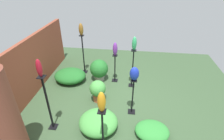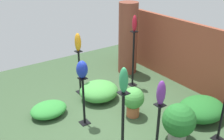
{
  "view_description": "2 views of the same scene",
  "coord_description": "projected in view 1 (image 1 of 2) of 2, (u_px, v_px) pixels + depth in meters",
  "views": [
    {
      "loc": [
        -3.89,
        -0.46,
        3.5
      ],
      "look_at": [
        0.28,
        0.06,
        1.03
      ],
      "focal_mm": 28.0,
      "sensor_mm": 36.0,
      "label": 1
    },
    {
      "loc": [
        3.93,
        -2.75,
        3.35
      ],
      "look_at": [
        -0.02,
        0.03,
        1.17
      ],
      "focal_mm": 42.0,
      "sensor_mm": 36.0,
      "label": 2
    }
  ],
  "objects": [
    {
      "name": "pedestal_cobalt",
      "position": [
        132.0,
        98.0,
        4.66
      ],
      "size": [
        0.2,
        0.2,
        1.08
      ],
      "color": "black",
      "rests_on": "ground"
    },
    {
      "name": "brick_pillar",
      "position": [
        4.0,
        119.0,
        3.28
      ],
      "size": [
        0.55,
        0.55,
        2.1
      ],
      "primitive_type": "cylinder",
      "color": "brown",
      "rests_on": "ground"
    },
    {
      "name": "art_vase_jade",
      "position": [
        134.0,
        44.0,
        5.23
      ],
      "size": [
        0.15,
        0.14,
        0.44
      ],
      "primitive_type": "ellipsoid",
      "color": "#2D9356",
      "rests_on": "pedestal_jade"
    },
    {
      "name": "pedestal_jade",
      "position": [
        132.0,
        70.0,
        5.7
      ],
      "size": [
        0.2,
        0.2,
        1.32
      ],
      "color": "black",
      "rests_on": "ground"
    },
    {
      "name": "pedestal_ruby",
      "position": [
        48.0,
        106.0,
        4.09
      ],
      "size": [
        0.2,
        0.2,
        1.52
      ],
      "color": "black",
      "rests_on": "ground"
    },
    {
      "name": "art_vase_bronze",
      "position": [
        81.0,
        29.0,
        5.93
      ],
      "size": [
        0.16,
        0.16,
        0.42
      ],
      "primitive_type": "ellipsoid",
      "color": "brown",
      "rests_on": "pedestal_bronze"
    },
    {
      "name": "pedestal_amber",
      "position": [
        103.0,
        133.0,
        3.64
      ],
      "size": [
        0.2,
        0.2,
        1.14
      ],
      "color": "black",
      "rests_on": "ground"
    },
    {
      "name": "art_vase_cobalt",
      "position": [
        134.0,
        74.0,
        4.27
      ],
      "size": [
        0.21,
        0.23,
        0.37
      ],
      "primitive_type": "ellipsoid",
      "color": "#192D9E",
      "rests_on": "pedestal_cobalt"
    },
    {
      "name": "foliage_bed_west",
      "position": [
        98.0,
        122.0,
        4.3
      ],
      "size": [
        0.91,
        0.96,
        0.43
      ],
      "primitive_type": "ellipsoid",
      "color": "#479942",
      "rests_on": "ground"
    },
    {
      "name": "art_vase_amber",
      "position": [
        102.0,
        102.0,
        3.21
      ],
      "size": [
        0.16,
        0.16,
        0.45
      ],
      "primitive_type": "ellipsoid",
      "color": "orange",
      "rests_on": "pedestal_amber"
    },
    {
      "name": "art_vase_violet",
      "position": [
        115.0,
        49.0,
        5.65
      ],
      "size": [
        0.15,
        0.16,
        0.45
      ],
      "primitive_type": "ellipsoid",
      "color": "#6B2D8C",
      "rests_on": "pedestal_violet"
    },
    {
      "name": "foliage_bed_center",
      "position": [
        152.0,
        131.0,
        4.16
      ],
      "size": [
        0.68,
        0.82,
        0.28
      ],
      "primitive_type": "ellipsoid",
      "color": "#338C38",
      "rests_on": "ground"
    },
    {
      "name": "art_vase_ruby",
      "position": [
        39.0,
        68.0,
        3.57
      ],
      "size": [
        0.12,
        0.12,
        0.41
      ],
      "primitive_type": "ellipsoid",
      "color": "maroon",
      "rests_on": "pedestal_ruby"
    },
    {
      "name": "pedestal_violet",
      "position": [
        115.0,
        70.0,
        6.04
      ],
      "size": [
        0.2,
        0.2,
        1.0
      ],
      "color": "black",
      "rests_on": "ground"
    },
    {
      "name": "pedestal_bronze",
      "position": [
        83.0,
        56.0,
        6.44
      ],
      "size": [
        0.2,
        0.2,
        1.48
      ],
      "color": "black",
      "rests_on": "ground"
    },
    {
      "name": "foliage_bed_east",
      "position": [
        70.0,
        76.0,
        6.14
      ],
      "size": [
        0.92,
        1.1,
        0.44
      ],
      "primitive_type": "ellipsoid",
      "color": "#236B28",
      "rests_on": "ground"
    },
    {
      "name": "ground_plane",
      "position": [
        113.0,
        105.0,
        5.15
      ],
      "size": [
        8.0,
        8.0,
        0.0
      ],
      "primitive_type": "plane",
      "color": "#385133"
    },
    {
      "name": "brick_wall_back",
      "position": [
        24.0,
        74.0,
        4.99
      ],
      "size": [
        5.6,
        0.12,
        1.75
      ],
      "primitive_type": "cube",
      "color": "brown",
      "rests_on": "ground"
    },
    {
      "name": "potted_plant_near_pillar",
      "position": [
        98.0,
        90.0,
        5.14
      ],
      "size": [
        0.48,
        0.48,
        0.69
      ],
      "color": "#B25B38",
      "rests_on": "ground"
    },
    {
      "name": "potted_plant_back_center",
      "position": [
        99.0,
        69.0,
        6.12
      ],
      "size": [
        0.64,
        0.64,
        0.78
      ],
      "color": "gray",
      "rests_on": "ground"
    }
  ]
}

